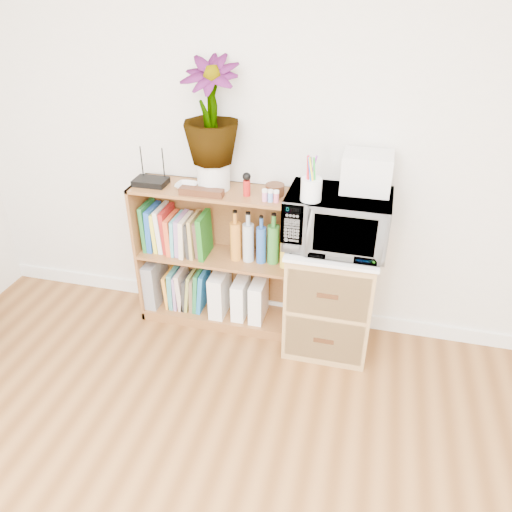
% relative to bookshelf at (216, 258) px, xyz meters
% --- Properties ---
extents(skirting_board, '(4.00, 0.02, 0.10)m').
position_rel_bookshelf_xyz_m(skirting_board, '(0.35, 0.14, -0.42)').
color(skirting_board, white).
rests_on(skirting_board, ground).
extents(bookshelf, '(1.00, 0.30, 0.95)m').
position_rel_bookshelf_xyz_m(bookshelf, '(0.00, 0.00, 0.00)').
color(bookshelf, brown).
rests_on(bookshelf, ground).
extents(wicker_unit, '(0.50, 0.45, 0.70)m').
position_rel_bookshelf_xyz_m(wicker_unit, '(0.75, -0.08, -0.12)').
color(wicker_unit, '#9E7542').
rests_on(wicker_unit, ground).
extents(microwave, '(0.57, 0.39, 0.31)m').
position_rel_bookshelf_xyz_m(microwave, '(0.75, -0.08, 0.40)').
color(microwave, silver).
rests_on(microwave, wicker_unit).
extents(pen_cup, '(0.11, 0.11, 0.12)m').
position_rel_bookshelf_xyz_m(pen_cup, '(0.61, -0.20, 0.62)').
color(pen_cup, white).
rests_on(pen_cup, microwave).
extents(small_appliance, '(0.26, 0.22, 0.21)m').
position_rel_bookshelf_xyz_m(small_appliance, '(0.88, 0.01, 0.66)').
color(small_appliance, silver).
rests_on(small_appliance, microwave).
extents(router, '(0.20, 0.13, 0.04)m').
position_rel_bookshelf_xyz_m(router, '(-0.38, -0.02, 0.49)').
color(router, black).
rests_on(router, bookshelf).
extents(white_bowl, '(0.13, 0.13, 0.03)m').
position_rel_bookshelf_xyz_m(white_bowl, '(-0.15, -0.03, 0.49)').
color(white_bowl, silver).
rests_on(white_bowl, bookshelf).
extents(plant_pot, '(0.19, 0.19, 0.16)m').
position_rel_bookshelf_xyz_m(plant_pot, '(0.00, 0.02, 0.56)').
color(plant_pot, silver).
rests_on(plant_pot, bookshelf).
extents(potted_plant, '(0.32, 0.32, 0.58)m').
position_rel_bookshelf_xyz_m(potted_plant, '(0.00, 0.02, 0.93)').
color(potted_plant, '#2F7636').
rests_on(potted_plant, plant_pot).
extents(trinket_box, '(0.26, 0.06, 0.04)m').
position_rel_bookshelf_xyz_m(trinket_box, '(-0.03, -0.10, 0.50)').
color(trinket_box, '#3D1E10').
rests_on(trinket_box, bookshelf).
extents(kokeshi_doll, '(0.04, 0.04, 0.09)m').
position_rel_bookshelf_xyz_m(kokeshi_doll, '(0.22, -0.04, 0.52)').
color(kokeshi_doll, '#A91614').
rests_on(kokeshi_doll, bookshelf).
extents(wooden_bowl, '(0.11, 0.11, 0.06)m').
position_rel_bookshelf_xyz_m(wooden_bowl, '(0.37, 0.01, 0.51)').
color(wooden_bowl, '#39210F').
rests_on(wooden_bowl, bookshelf).
extents(paint_jars, '(0.12, 0.04, 0.06)m').
position_rel_bookshelf_xyz_m(paint_jars, '(0.37, -0.09, 0.51)').
color(paint_jars, '#D9798A').
rests_on(paint_jars, bookshelf).
extents(file_box, '(0.10, 0.26, 0.32)m').
position_rel_bookshelf_xyz_m(file_box, '(-0.45, 0.00, -0.24)').
color(file_box, gray).
rests_on(file_box, bookshelf).
extents(magazine_holder_left, '(0.09, 0.24, 0.30)m').
position_rel_bookshelf_xyz_m(magazine_holder_left, '(0.02, -0.01, -0.26)').
color(magazine_holder_left, white).
rests_on(magazine_holder_left, bookshelf).
extents(magazine_holder_mid, '(0.08, 0.21, 0.26)m').
position_rel_bookshelf_xyz_m(magazine_holder_mid, '(0.16, -0.01, -0.27)').
color(magazine_holder_mid, white).
rests_on(magazine_holder_mid, bookshelf).
extents(magazine_holder_right, '(0.09, 0.22, 0.27)m').
position_rel_bookshelf_xyz_m(magazine_holder_right, '(0.28, -0.01, -0.27)').
color(magazine_holder_right, white).
rests_on(magazine_holder_right, bookshelf).
extents(cookbooks, '(0.42, 0.20, 0.31)m').
position_rel_bookshelf_xyz_m(cookbooks, '(-0.26, 0.00, 0.16)').
color(cookbooks, '#1C692D').
rests_on(cookbooks, bookshelf).
extents(liquor_bottles, '(0.47, 0.07, 0.32)m').
position_rel_bookshelf_xyz_m(liquor_bottles, '(0.33, 0.00, 0.18)').
color(liquor_bottles, orange).
rests_on(liquor_bottles, bookshelf).
extents(lower_books, '(0.29, 0.19, 0.30)m').
position_rel_bookshelf_xyz_m(lower_books, '(-0.21, 0.00, -0.27)').
color(lower_books, orange).
rests_on(lower_books, bookshelf).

